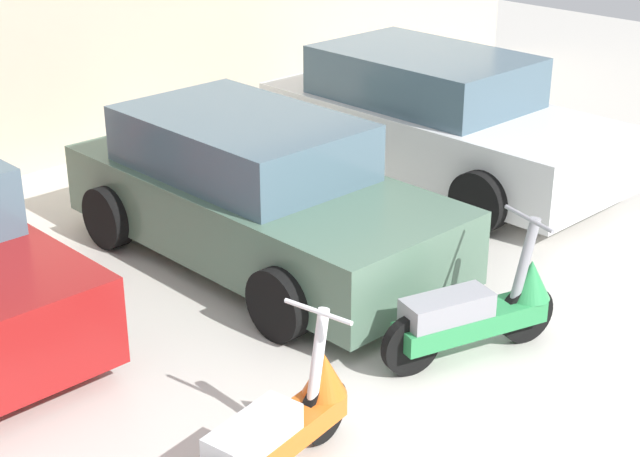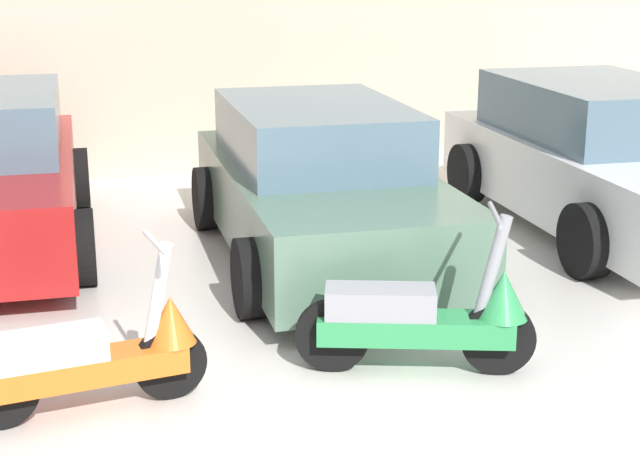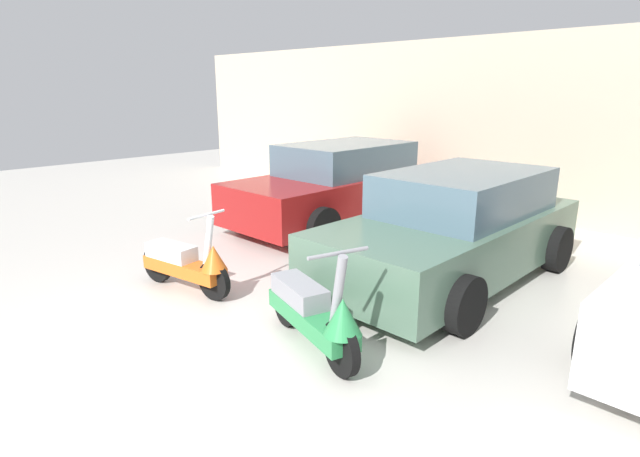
{
  "view_description": "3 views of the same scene",
  "coord_description": "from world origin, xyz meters",
  "px_view_note": "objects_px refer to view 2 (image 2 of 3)",
  "views": [
    {
      "loc": [
        -5.0,
        -3.04,
        4.1
      ],
      "look_at": [
        0.57,
        2.62,
        0.68
      ],
      "focal_mm": 55.0,
      "sensor_mm": 36.0,
      "label": 1
    },
    {
      "loc": [
        -1.47,
        -4.75,
        2.78
      ],
      "look_at": [
        0.31,
        2.1,
        0.74
      ],
      "focal_mm": 55.0,
      "sensor_mm": 36.0,
      "label": 2
    },
    {
      "loc": [
        3.79,
        -2.09,
        2.43
      ],
      "look_at": [
        -0.27,
        2.16,
        0.79
      ],
      "focal_mm": 28.0,
      "sensor_mm": 36.0,
      "label": 3
    }
  ],
  "objects_px": {
    "scooter_front_left": "(97,354)",
    "car_rear_center": "(321,186)",
    "car_rear_right": "(604,159)",
    "scooter_front_right": "(426,316)"
  },
  "relations": [
    {
      "from": "car_rear_right",
      "to": "scooter_front_left",
      "type": "bearing_deg",
      "value": -59.53
    },
    {
      "from": "scooter_front_right",
      "to": "car_rear_right",
      "type": "relative_size",
      "value": 0.36
    },
    {
      "from": "scooter_front_left",
      "to": "scooter_front_right",
      "type": "xyz_separation_m",
      "value": [
        2.16,
        0.03,
        0.03
      ]
    },
    {
      "from": "scooter_front_left",
      "to": "car_rear_center",
      "type": "relative_size",
      "value": 0.36
    },
    {
      "from": "scooter_front_left",
      "to": "car_rear_right",
      "type": "xyz_separation_m",
      "value": [
        5.17,
        2.97,
        0.33
      ]
    },
    {
      "from": "car_rear_right",
      "to": "car_rear_center",
      "type": "bearing_deg",
      "value": -84.36
    },
    {
      "from": "car_rear_center",
      "to": "scooter_front_left",
      "type": "bearing_deg",
      "value": -37.64
    },
    {
      "from": "scooter_front_left",
      "to": "car_rear_right",
      "type": "height_order",
      "value": "car_rear_right"
    },
    {
      "from": "car_rear_center",
      "to": "car_rear_right",
      "type": "bearing_deg",
      "value": 95.62
    },
    {
      "from": "scooter_front_right",
      "to": "car_rear_right",
      "type": "bearing_deg",
      "value": 61.55
    }
  ]
}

